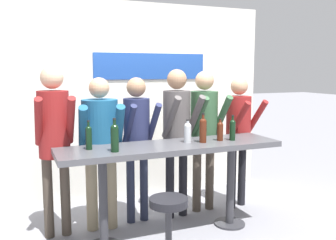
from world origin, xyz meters
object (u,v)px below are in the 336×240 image
(person_far_left, at_px, (54,131))
(wine_bottle_5, at_px, (115,136))
(tasting_table, at_px, (171,158))
(wine_bottle_2, at_px, (232,129))
(bar_stool, at_px, (169,223))
(person_center_right, at_px, (204,125))
(person_center_left, at_px, (137,132))
(wine_bottle_0, at_px, (89,136))
(wine_bottle_1, at_px, (188,132))
(wine_bottle_4, at_px, (203,129))
(person_center, at_px, (177,126))
(person_left, at_px, (100,138))
(person_right, at_px, (239,127))
(wine_bottle_3, at_px, (220,130))

(person_far_left, distance_m, wine_bottle_5, 0.77)
(tasting_table, height_order, wine_bottle_2, wine_bottle_2)
(bar_stool, distance_m, person_center_right, 1.68)
(person_center_left, relative_size, person_center_right, 0.96)
(wine_bottle_0, xyz_separation_m, wine_bottle_1, (1.07, -0.04, -0.01))
(person_center_left, xyz_separation_m, wine_bottle_5, (-0.43, -0.63, 0.08))
(person_center_right, relative_size, wine_bottle_4, 5.52)
(person_far_left, height_order, wine_bottle_1, person_far_left)
(tasting_table, bearing_deg, wine_bottle_4, -6.29)
(wine_bottle_2, xyz_separation_m, wine_bottle_5, (-1.37, -0.08, 0.02))
(person_center_left, bearing_deg, wine_bottle_0, -148.56)
(person_center, xyz_separation_m, wine_bottle_4, (0.09, -0.50, 0.03))
(person_center, relative_size, person_center_right, 1.01)
(person_center, distance_m, wine_bottle_4, 0.51)
(wine_bottle_5, bearing_deg, wine_bottle_4, 4.86)
(wine_bottle_1, xyz_separation_m, wine_bottle_5, (-0.85, -0.16, 0.03))
(person_far_left, relative_size, wine_bottle_1, 7.31)
(person_left, relative_size, wine_bottle_4, 5.31)
(person_right, height_order, wine_bottle_4, person_right)
(person_center, xyz_separation_m, wine_bottle_3, (0.31, -0.48, -0.00))
(tasting_table, bearing_deg, person_right, 22.66)
(person_right, relative_size, wine_bottle_5, 5.18)
(person_center_left, xyz_separation_m, wine_bottle_1, (0.43, -0.47, 0.05))
(tasting_table, bearing_deg, wine_bottle_3, -1.42)
(person_far_left, bearing_deg, person_center_right, 3.89)
(person_center, distance_m, person_right, 0.89)
(person_left, height_order, wine_bottle_1, person_left)
(person_center_right, xyz_separation_m, person_right, (0.48, -0.04, -0.05))
(wine_bottle_1, xyz_separation_m, wine_bottle_2, (0.52, -0.08, 0.01))
(wine_bottle_2, height_order, wine_bottle_5, wine_bottle_5)
(person_left, relative_size, wine_bottle_1, 6.82)
(person_far_left, bearing_deg, person_center, 1.94)
(tasting_table, distance_m, wine_bottle_2, 0.78)
(tasting_table, distance_m, wine_bottle_4, 0.47)
(person_center, distance_m, wine_bottle_0, 1.20)
(wine_bottle_4, height_order, wine_bottle_5, wine_bottle_5)
(wine_bottle_3, bearing_deg, tasting_table, 178.58)
(wine_bottle_0, bearing_deg, person_center, 19.06)
(person_center_right, bearing_deg, person_left, -178.31)
(person_far_left, xyz_separation_m, wine_bottle_1, (1.36, -0.42, -0.03))
(wine_bottle_0, xyz_separation_m, wine_bottle_4, (1.22, -0.11, 0.02))
(person_far_left, height_order, wine_bottle_4, person_far_left)
(person_right, bearing_deg, tasting_table, -168.06)
(wine_bottle_1, bearing_deg, person_center_left, 132.15)
(bar_stool, height_order, wine_bottle_2, wine_bottle_2)
(person_right, xyz_separation_m, wine_bottle_1, (-0.95, -0.45, 0.07))
(tasting_table, distance_m, person_right, 1.27)
(person_center_left, relative_size, wine_bottle_0, 5.84)
(bar_stool, relative_size, wine_bottle_4, 2.10)
(wine_bottle_3, bearing_deg, wine_bottle_4, -173.79)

